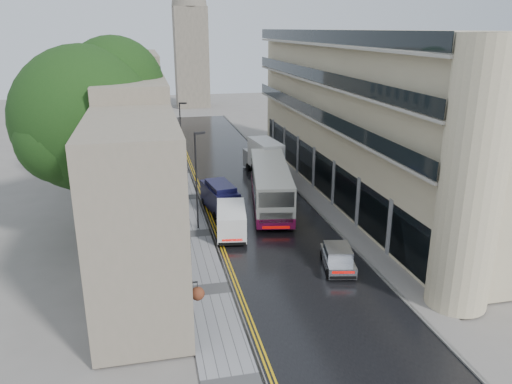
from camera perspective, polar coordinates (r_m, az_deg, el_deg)
name	(u,v)px	position (r m, az deg, el deg)	size (l,w,h in m)	color
road	(249,194)	(45.08, -0.83, -0.24)	(9.00, 85.00, 0.02)	black
left_sidewalk	(184,198)	(44.31, -8.25, -0.70)	(2.70, 85.00, 0.12)	gray
right_sidewalk	(306,190)	(46.41, 5.71, 0.28)	(1.80, 85.00, 0.12)	slate
old_shop_row	(137,128)	(45.14, -13.45, 7.15)	(4.50, 56.00, 12.00)	gray
modern_block	(367,116)	(45.21, 12.57, 8.52)	(8.00, 40.00, 14.00)	beige
tree_near	(89,143)	(35.34, -18.57, 5.28)	(10.56, 10.56, 13.89)	black
tree_far	(106,121)	(48.17, -16.76, 7.83)	(9.24, 9.24, 12.46)	black
cream_bus	(257,199)	(38.42, 0.07, -0.85)	(2.85, 12.56, 3.42)	beige
white_lorry	(260,162)	(48.66, 0.41, 3.45)	(2.12, 7.07, 3.71)	white
silver_hatchback	(329,267)	(30.34, 8.33, -8.52)	(1.67, 3.82, 1.43)	#BCBCC1
white_van	(218,230)	(34.46, -4.31, -4.38)	(2.00, 4.67, 2.11)	white
navy_van	(215,204)	(38.95, -4.67, -1.37)	(1.96, 4.90, 2.50)	black
pedestrian	(181,208)	(38.78, -8.54, -1.86)	(0.72, 0.47, 1.97)	black
lamp_post_near	(197,182)	(36.31, -6.82, 1.16)	(0.81, 0.18, 7.18)	black
lamp_post_far	(181,138)	(51.77, -8.57, 6.17)	(0.80, 0.18, 7.08)	#232325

